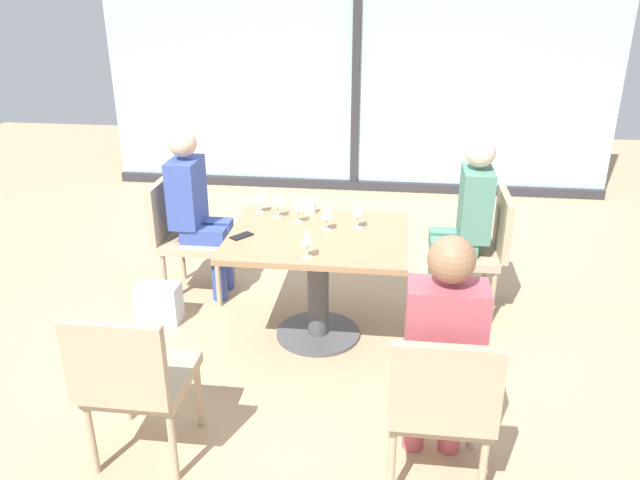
{
  "coord_description": "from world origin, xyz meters",
  "views": [
    {
      "loc": [
        0.46,
        -3.62,
        2.22
      ],
      "look_at": [
        0.0,
        0.1,
        0.65
      ],
      "focal_mm": 35.22,
      "sensor_mm": 36.0,
      "label": 1
    }
  ],
  "objects_px": {
    "cell_phone_on_table": "(242,236)",
    "handbag_0": "(159,303)",
    "dining_table_main": "(318,262)",
    "wine_glass_0": "(358,209)",
    "wine_glass_1": "(299,204)",
    "chair_front_left": "(133,377)",
    "coffee_cup": "(310,207)",
    "person_far_right": "(465,217)",
    "handbag_1": "(443,321)",
    "chair_far_right": "(478,245)",
    "chair_front_right": "(440,400)",
    "wine_glass_5": "(260,194)",
    "wine_glass_3": "(327,211)",
    "chair_far_left": "(184,231)",
    "wine_glass_4": "(307,237)",
    "person_front_right": "(442,348)",
    "person_far_left": "(196,206)",
    "wine_glass_2": "(278,199)"
  },
  "relations": [
    {
      "from": "chair_far_right",
      "to": "person_far_right",
      "type": "height_order",
      "value": "person_far_right"
    },
    {
      "from": "cell_phone_on_table",
      "to": "handbag_0",
      "type": "height_order",
      "value": "cell_phone_on_table"
    },
    {
      "from": "chair_front_left",
      "to": "coffee_cup",
      "type": "relative_size",
      "value": 9.67
    },
    {
      "from": "wine_glass_3",
      "to": "wine_glass_5",
      "type": "bearing_deg",
      "value": 151.21
    },
    {
      "from": "wine_glass_5",
      "to": "cell_phone_on_table",
      "type": "distance_m",
      "value": 0.45
    },
    {
      "from": "wine_glass_0",
      "to": "dining_table_main",
      "type": "bearing_deg",
      "value": -150.01
    },
    {
      "from": "handbag_1",
      "to": "chair_front_right",
      "type": "bearing_deg",
      "value": -81.66
    },
    {
      "from": "dining_table_main",
      "to": "coffee_cup",
      "type": "xyz_separation_m",
      "value": [
        -0.1,
        0.38,
        0.24
      ]
    },
    {
      "from": "wine_glass_0",
      "to": "wine_glass_5",
      "type": "distance_m",
      "value": 0.71
    },
    {
      "from": "cell_phone_on_table",
      "to": "wine_glass_1",
      "type": "bearing_deg",
      "value": 78.64
    },
    {
      "from": "wine_glass_1",
      "to": "chair_front_left",
      "type": "bearing_deg",
      "value": -110.69
    },
    {
      "from": "wine_glass_2",
      "to": "dining_table_main",
      "type": "bearing_deg",
      "value": -41.38
    },
    {
      "from": "chair_far_right",
      "to": "wine_glass_3",
      "type": "bearing_deg",
      "value": -156.79
    },
    {
      "from": "chair_far_left",
      "to": "chair_far_right",
      "type": "distance_m",
      "value": 2.13
    },
    {
      "from": "person_far_left",
      "to": "chair_far_left",
      "type": "bearing_deg",
      "value": 180.0
    },
    {
      "from": "chair_front_left",
      "to": "wine_glass_4",
      "type": "bearing_deg",
      "value": 53.4
    },
    {
      "from": "dining_table_main",
      "to": "wine_glass_5",
      "type": "distance_m",
      "value": 0.65
    },
    {
      "from": "wine_glass_0",
      "to": "cell_phone_on_table",
      "type": "height_order",
      "value": "wine_glass_0"
    },
    {
      "from": "chair_far_right",
      "to": "chair_front_right",
      "type": "xyz_separation_m",
      "value": [
        -0.36,
        -1.8,
        0.0
      ]
    },
    {
      "from": "wine_glass_0",
      "to": "handbag_0",
      "type": "xyz_separation_m",
      "value": [
        -1.36,
        -0.09,
        -0.72
      ]
    },
    {
      "from": "chair_far_left",
      "to": "handbag_1",
      "type": "distance_m",
      "value": 1.98
    },
    {
      "from": "dining_table_main",
      "to": "wine_glass_1",
      "type": "xyz_separation_m",
      "value": [
        -0.15,
        0.19,
        0.33
      ]
    },
    {
      "from": "wine_glass_1",
      "to": "person_far_right",
      "type": "bearing_deg",
      "value": 16.34
    },
    {
      "from": "wine_glass_2",
      "to": "coffee_cup",
      "type": "bearing_deg",
      "value": 27.93
    },
    {
      "from": "person_far_left",
      "to": "cell_phone_on_table",
      "type": "relative_size",
      "value": 8.75
    },
    {
      "from": "person_far_right",
      "to": "cell_phone_on_table",
      "type": "xyz_separation_m",
      "value": [
        -1.42,
        -0.6,
        0.03
      ]
    },
    {
      "from": "chair_far_right",
      "to": "handbag_1",
      "type": "height_order",
      "value": "chair_far_right"
    },
    {
      "from": "chair_front_left",
      "to": "wine_glass_3",
      "type": "relative_size",
      "value": 4.7
    },
    {
      "from": "wine_glass_4",
      "to": "coffee_cup",
      "type": "xyz_separation_m",
      "value": [
        -0.08,
        0.74,
        -0.09
      ]
    },
    {
      "from": "dining_table_main",
      "to": "wine_glass_5",
      "type": "height_order",
      "value": "wine_glass_5"
    },
    {
      "from": "chair_far_left",
      "to": "coffee_cup",
      "type": "distance_m",
      "value": 1.01
    },
    {
      "from": "dining_table_main",
      "to": "wine_glass_2",
      "type": "relative_size",
      "value": 6.08
    },
    {
      "from": "dining_table_main",
      "to": "chair_front_right",
      "type": "relative_size",
      "value": 1.29
    },
    {
      "from": "coffee_cup",
      "to": "wine_glass_1",
      "type": "bearing_deg",
      "value": -104.92
    },
    {
      "from": "chair_far_right",
      "to": "wine_glass_4",
      "type": "relative_size",
      "value": 4.7
    },
    {
      "from": "person_front_right",
      "to": "coffee_cup",
      "type": "distance_m",
      "value": 1.76
    },
    {
      "from": "chair_far_left",
      "to": "wine_glass_1",
      "type": "distance_m",
      "value": 1.04
    },
    {
      "from": "chair_front_right",
      "to": "wine_glass_3",
      "type": "xyz_separation_m",
      "value": [
        -0.66,
        1.36,
        0.37
      ]
    },
    {
      "from": "chair_far_left",
      "to": "wine_glass_5",
      "type": "height_order",
      "value": "wine_glass_5"
    },
    {
      "from": "chair_far_left",
      "to": "person_far_right",
      "type": "xyz_separation_m",
      "value": [
        2.02,
        -0.0,
        0.2
      ]
    },
    {
      "from": "person_front_right",
      "to": "wine_glass_3",
      "type": "height_order",
      "value": "person_front_right"
    },
    {
      "from": "wine_glass_1",
      "to": "wine_glass_2",
      "type": "height_order",
      "value": "same"
    },
    {
      "from": "chair_far_right",
      "to": "chair_front_right",
      "type": "height_order",
      "value": "same"
    },
    {
      "from": "wine_glass_0",
      "to": "wine_glass_1",
      "type": "xyz_separation_m",
      "value": [
        -0.39,
        0.05,
        0.0
      ]
    },
    {
      "from": "dining_table_main",
      "to": "wine_glass_2",
      "type": "height_order",
      "value": "wine_glass_2"
    },
    {
      "from": "dining_table_main",
      "to": "wine_glass_0",
      "type": "xyz_separation_m",
      "value": [
        0.24,
        0.14,
        0.33
      ]
    },
    {
      "from": "coffee_cup",
      "to": "cell_phone_on_table",
      "type": "distance_m",
      "value": 0.6
    },
    {
      "from": "chair_front_left",
      "to": "wine_glass_0",
      "type": "xyz_separation_m",
      "value": [
        0.95,
        1.43,
        0.37
      ]
    },
    {
      "from": "person_far_right",
      "to": "handbag_1",
      "type": "height_order",
      "value": "person_far_right"
    },
    {
      "from": "wine_glass_4",
      "to": "chair_far_right",
      "type": "bearing_deg",
      "value": 38.81
    }
  ]
}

